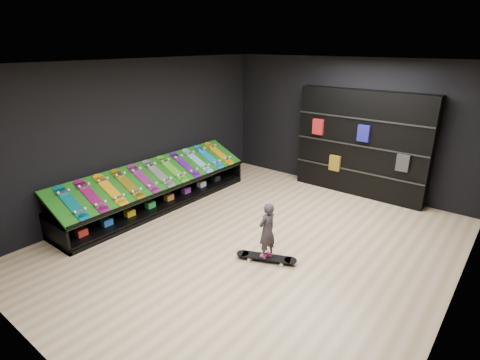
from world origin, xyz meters
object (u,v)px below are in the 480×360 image
Objects in this scene: floor_skateboard at (266,258)px; back_shelving at (361,144)px; display_rack at (158,195)px; child at (267,241)px.

back_shelving is at bearing 66.90° from floor_skateboard.
back_shelving is (3.02, 3.32, 0.92)m from display_rack.
child reaches higher than display_rack.
child is (3.03, -0.36, 0.12)m from display_rack.
display_rack is at bearing 150.02° from floor_skateboard.
back_shelving is 5.30× the size of child.
display_rack is 3.05m from child.
back_shelving reaches higher than floor_skateboard.
child is (0.01, -3.68, -0.81)m from back_shelving.
display_rack is 3.06m from floor_skateboard.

